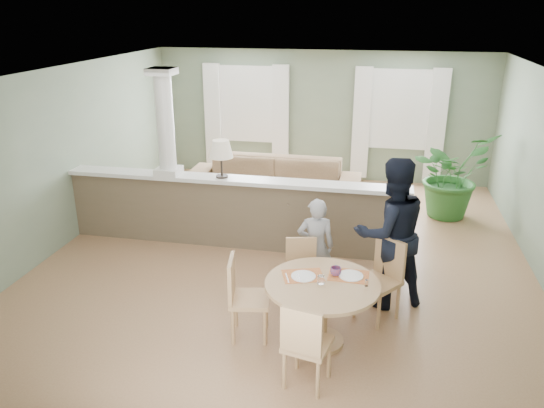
% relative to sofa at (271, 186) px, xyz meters
% --- Properties ---
extents(ground, '(8.00, 8.00, 0.00)m').
position_rel_sofa_xyz_m(ground, '(0.63, -1.84, -0.46)').
color(ground, '#A98059').
rests_on(ground, ground).
extents(room_shell, '(7.02, 8.02, 2.71)m').
position_rel_sofa_xyz_m(room_shell, '(0.60, -1.21, 1.35)').
color(room_shell, gray).
rests_on(room_shell, ground).
extents(pony_wall, '(5.32, 0.38, 2.70)m').
position_rel_sofa_xyz_m(pony_wall, '(-0.36, -1.64, 0.24)').
color(pony_wall, brown).
rests_on(pony_wall, ground).
extents(sofa, '(3.18, 1.26, 0.93)m').
position_rel_sofa_xyz_m(sofa, '(0.00, 0.00, 0.00)').
color(sofa, '#91754F').
rests_on(sofa, ground).
extents(houseplant, '(1.80, 1.80, 1.51)m').
position_rel_sofa_xyz_m(houseplant, '(3.14, 0.37, 0.29)').
color(houseplant, '#2B6528').
rests_on(houseplant, ground).
extents(dining_table, '(1.24, 1.24, 0.85)m').
position_rel_sofa_xyz_m(dining_table, '(1.37, -3.91, 0.13)').
color(dining_table, tan).
rests_on(dining_table, ground).
extents(chair_far_boy, '(0.47, 0.47, 0.88)m').
position_rel_sofa_xyz_m(chair_far_boy, '(1.03, -3.18, 0.02)').
color(chair_far_boy, tan).
rests_on(chair_far_boy, ground).
extents(chair_far_man, '(0.62, 0.62, 0.98)m').
position_rel_sofa_xyz_m(chair_far_man, '(2.01, -3.22, 0.08)').
color(chair_far_man, tan).
rests_on(chair_far_man, ground).
extents(chair_near, '(0.50, 0.50, 0.94)m').
position_rel_sofa_xyz_m(chair_near, '(1.30, -4.70, 0.06)').
color(chair_near, tan).
rests_on(chair_near, ground).
extents(chair_side, '(0.50, 0.50, 0.97)m').
position_rel_sofa_xyz_m(chair_side, '(0.49, -3.96, 0.07)').
color(chair_side, tan).
rests_on(chair_side, ground).
extents(child_person, '(0.52, 0.39, 1.30)m').
position_rel_sofa_xyz_m(child_person, '(1.16, -2.82, 0.19)').
color(child_person, gray).
rests_on(child_person, ground).
extents(man_person, '(1.14, 1.04, 1.90)m').
position_rel_sofa_xyz_m(man_person, '(2.07, -2.89, 0.49)').
color(man_person, black).
rests_on(man_person, ground).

